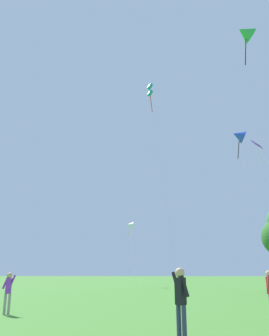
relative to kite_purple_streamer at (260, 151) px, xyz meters
The scene contains 7 objects.
kite_purple_streamer is the anchor object (origin of this frame).
kite_teal_box 12.37m from the kite_purple_streamer, 158.14° to the right, with size 2.09×5.82×18.48m.
kite_blue_delta 15.63m from the kite_purple_streamer, 83.44° to the left, with size 2.33×11.79×21.38m.
kite_green_small 14.64m from the kite_purple_streamer, 84.95° to the left, with size 2.69×5.36×29.02m.
kite_white_distant 19.99m from the kite_purple_streamer, 135.14° to the left, with size 1.61×8.19×8.25m.
person_with_spool 28.05m from the kite_purple_streamer, 131.13° to the right, with size 0.53×0.22×1.63m.
person_in_blue_jacket 29.38m from the kite_purple_streamer, 111.97° to the right, with size 0.44×0.47×1.74m.
Camera 1 is at (1.08, -4.90, 1.61)m, focal length 38.74 mm.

